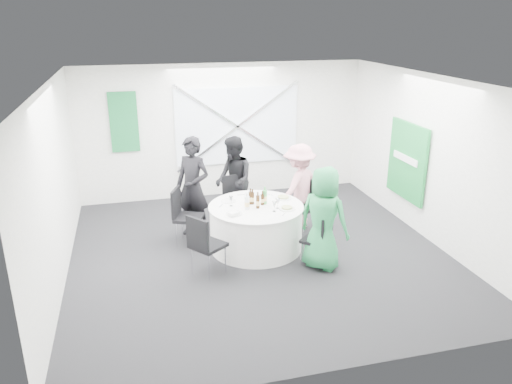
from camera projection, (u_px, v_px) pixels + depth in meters
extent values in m
plane|color=black|center=(259.00, 253.00, 8.22)|extent=(6.00, 6.00, 0.00)
plane|color=white|center=(259.00, 81.00, 7.28)|extent=(6.00, 6.00, 0.00)
plane|color=silver|center=(223.00, 131.00, 10.49)|extent=(6.00, 0.00, 6.00)
plane|color=silver|center=(335.00, 258.00, 5.02)|extent=(6.00, 0.00, 6.00)
plane|color=silver|center=(54.00, 188.00, 7.05)|extent=(0.00, 6.00, 6.00)
plane|color=silver|center=(430.00, 159.00, 8.46)|extent=(0.00, 6.00, 6.00)
cube|color=silver|center=(237.00, 126.00, 10.49)|extent=(2.60, 0.03, 1.60)
cube|color=silver|center=(238.00, 126.00, 10.46)|extent=(2.63, 0.05, 1.84)
cube|color=silver|center=(238.00, 126.00, 10.46)|extent=(2.63, 0.05, 1.84)
cube|color=#146836|center=(124.00, 122.00, 9.88)|extent=(0.55, 0.04, 1.20)
cube|color=#178135|center=(407.00, 161.00, 9.06)|extent=(0.05, 1.20, 1.40)
cylinder|color=silver|center=(256.00, 228.00, 8.28)|extent=(1.52, 1.52, 0.74)
cylinder|color=silver|center=(256.00, 206.00, 8.15)|extent=(1.56, 1.56, 0.02)
cube|color=black|center=(237.00, 204.00, 9.08)|extent=(0.48, 0.48, 0.05)
cube|color=black|center=(233.00, 187.00, 9.18)|extent=(0.41, 0.09, 0.46)
cylinder|color=silver|center=(243.00, 211.00, 9.38)|extent=(0.02, 0.02, 0.44)
cylinder|color=silver|center=(225.00, 214.00, 9.26)|extent=(0.02, 0.02, 0.44)
cylinder|color=silver|center=(249.00, 218.00, 9.07)|extent=(0.02, 0.02, 0.44)
cylinder|color=silver|center=(231.00, 221.00, 8.95)|extent=(0.02, 0.02, 0.44)
cube|color=black|center=(189.00, 218.00, 8.39)|extent=(0.59, 0.59, 0.05)
cube|color=black|center=(176.00, 202.00, 8.33)|extent=(0.20, 0.41, 0.48)
cylinder|color=silver|center=(182.00, 227.00, 8.67)|extent=(0.02, 0.02, 0.46)
cylinder|color=silver|center=(176.00, 235.00, 8.33)|extent=(0.02, 0.02, 0.46)
cylinder|color=silver|center=(203.00, 228.00, 8.62)|extent=(0.02, 0.02, 0.46)
cylinder|color=silver|center=(198.00, 237.00, 8.28)|extent=(0.02, 0.02, 0.46)
cube|color=black|center=(305.00, 208.00, 8.93)|extent=(0.56, 0.56, 0.05)
cube|color=black|center=(313.00, 192.00, 8.96)|extent=(0.20, 0.38, 0.45)
cylinder|color=silver|center=(317.00, 220.00, 8.99)|extent=(0.02, 0.02, 0.43)
cylinder|color=silver|center=(304.00, 215.00, 9.23)|extent=(0.02, 0.02, 0.43)
cylinder|color=silver|center=(304.00, 225.00, 8.78)|extent=(0.02, 0.02, 0.43)
cylinder|color=silver|center=(291.00, 219.00, 9.03)|extent=(0.02, 0.02, 0.43)
cube|color=black|center=(316.00, 240.00, 7.73)|extent=(0.54, 0.54, 0.05)
cube|color=black|center=(327.00, 229.00, 7.56)|extent=(0.29, 0.28, 0.41)
cylinder|color=silver|center=(320.00, 259.00, 7.60)|extent=(0.02, 0.02, 0.39)
cylinder|color=silver|center=(328.00, 251.00, 7.85)|extent=(0.02, 0.02, 0.39)
cylinder|color=silver|center=(302.00, 254.00, 7.75)|extent=(0.02, 0.02, 0.39)
cylinder|color=silver|center=(310.00, 247.00, 8.00)|extent=(0.02, 0.02, 0.39)
cube|color=black|center=(208.00, 245.00, 7.41)|extent=(0.62, 0.62, 0.05)
cube|color=black|center=(197.00, 234.00, 7.16)|extent=(0.29, 0.36, 0.47)
cylinder|color=silver|center=(192.00, 261.00, 7.46)|extent=(0.02, 0.02, 0.45)
cylinder|color=silver|center=(209.00, 268.00, 7.25)|extent=(0.02, 0.02, 0.45)
cylinder|color=silver|center=(208.00, 253.00, 7.73)|extent=(0.02, 0.02, 0.45)
cylinder|color=silver|center=(226.00, 259.00, 7.52)|extent=(0.02, 0.02, 0.45)
imported|color=black|center=(193.00, 187.00, 8.63)|extent=(0.77, 0.75, 1.78)
imported|color=black|center=(234.00, 180.00, 9.22)|extent=(0.51, 0.83, 1.64)
imported|color=pink|center=(299.00, 187.00, 8.96)|extent=(1.11, 0.96, 1.58)
imported|color=#258A4C|center=(324.00, 219.00, 7.52)|extent=(0.91, 0.93, 1.62)
cylinder|color=silver|center=(252.00, 194.00, 8.64)|extent=(0.27, 0.27, 0.01)
cylinder|color=silver|center=(228.00, 201.00, 8.34)|extent=(0.25, 0.25, 0.01)
cylinder|color=silver|center=(283.00, 198.00, 8.48)|extent=(0.28, 0.28, 0.01)
cylinder|color=#94A559|center=(283.00, 197.00, 8.47)|extent=(0.19, 0.19, 0.02)
cylinder|color=silver|center=(287.00, 209.00, 8.01)|extent=(0.27, 0.27, 0.01)
cylinder|color=#94A559|center=(287.00, 207.00, 8.01)|extent=(0.17, 0.17, 0.02)
cylinder|color=silver|center=(234.00, 214.00, 7.81)|extent=(0.26, 0.26, 0.01)
cube|color=silver|center=(234.00, 213.00, 7.74)|extent=(0.19, 0.18, 0.04)
cylinder|color=#3A210A|center=(250.00, 198.00, 8.19)|extent=(0.06, 0.06, 0.21)
cylinder|color=#3A210A|center=(250.00, 190.00, 8.14)|extent=(0.02, 0.02, 0.06)
cylinder|color=#DBB974|center=(251.00, 199.00, 8.20)|extent=(0.06, 0.06, 0.07)
cylinder|color=#3A210A|center=(252.00, 198.00, 8.20)|extent=(0.06, 0.06, 0.20)
cylinder|color=#3A210A|center=(252.00, 191.00, 8.15)|extent=(0.02, 0.02, 0.06)
cylinder|color=#DBB974|center=(252.00, 199.00, 8.20)|extent=(0.06, 0.06, 0.07)
cylinder|color=#3A210A|center=(262.00, 199.00, 8.17)|extent=(0.06, 0.06, 0.18)
cylinder|color=#3A210A|center=(262.00, 193.00, 8.13)|extent=(0.02, 0.02, 0.06)
cylinder|color=#DBB974|center=(262.00, 200.00, 8.18)|extent=(0.06, 0.06, 0.06)
cylinder|color=#3A210A|center=(258.00, 202.00, 8.02)|extent=(0.06, 0.06, 0.22)
cylinder|color=#3A210A|center=(258.00, 194.00, 7.97)|extent=(0.02, 0.02, 0.06)
cylinder|color=#DBB974|center=(258.00, 203.00, 8.02)|extent=(0.06, 0.06, 0.08)
cylinder|color=green|center=(265.00, 197.00, 8.20)|extent=(0.08, 0.08, 0.24)
cylinder|color=green|center=(265.00, 189.00, 8.15)|extent=(0.03, 0.03, 0.06)
cylinder|color=#DBB974|center=(265.00, 198.00, 8.21)|extent=(0.08, 0.08, 0.08)
cylinder|color=silver|center=(247.00, 203.00, 7.98)|extent=(0.08, 0.08, 0.22)
cylinder|color=silver|center=(247.00, 195.00, 7.93)|extent=(0.03, 0.03, 0.06)
cylinder|color=#DBB974|center=(247.00, 204.00, 7.98)|extent=(0.08, 0.08, 0.08)
cylinder|color=white|center=(274.00, 211.00, 7.92)|extent=(0.06, 0.06, 0.00)
cylinder|color=white|center=(274.00, 208.00, 7.90)|extent=(0.01, 0.01, 0.10)
cone|color=white|center=(274.00, 204.00, 7.88)|extent=(0.07, 0.07, 0.08)
cylinder|color=white|center=(278.00, 208.00, 8.04)|extent=(0.06, 0.06, 0.00)
cylinder|color=white|center=(278.00, 205.00, 8.02)|extent=(0.01, 0.01, 0.10)
cone|color=white|center=(278.00, 201.00, 8.00)|extent=(0.07, 0.07, 0.08)
cylinder|color=white|center=(231.00, 206.00, 8.15)|extent=(0.06, 0.06, 0.00)
cylinder|color=white|center=(231.00, 203.00, 8.13)|extent=(0.01, 0.01, 0.10)
cone|color=white|center=(231.00, 198.00, 8.10)|extent=(0.07, 0.07, 0.08)
cylinder|color=white|center=(251.00, 199.00, 8.45)|extent=(0.06, 0.06, 0.00)
cylinder|color=white|center=(251.00, 196.00, 8.44)|extent=(0.01, 0.01, 0.10)
cone|color=white|center=(251.00, 192.00, 8.41)|extent=(0.07, 0.07, 0.08)
cube|color=silver|center=(256.00, 194.00, 8.69)|extent=(0.15, 0.02, 0.01)
cube|color=silver|center=(241.00, 195.00, 8.64)|extent=(0.15, 0.03, 0.01)
cube|color=silver|center=(286.00, 200.00, 8.42)|extent=(0.09, 0.13, 0.01)
cube|color=silver|center=(270.00, 195.00, 8.64)|extent=(0.10, 0.13, 0.01)
cube|color=silver|center=(226.00, 200.00, 8.42)|extent=(0.08, 0.14, 0.01)
cube|color=silver|center=(221.00, 206.00, 8.14)|extent=(0.09, 0.14, 0.01)
cube|color=silver|center=(284.00, 214.00, 7.80)|extent=(0.10, 0.13, 0.01)
cube|color=silver|center=(291.00, 208.00, 8.04)|extent=(0.11, 0.12, 0.01)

